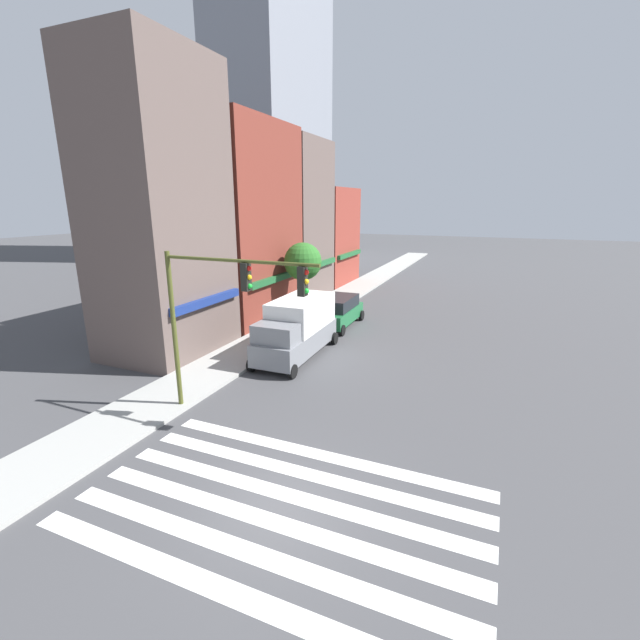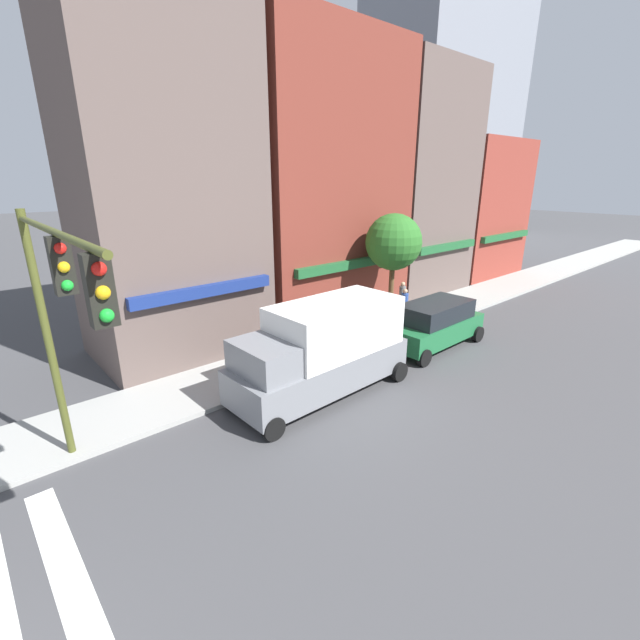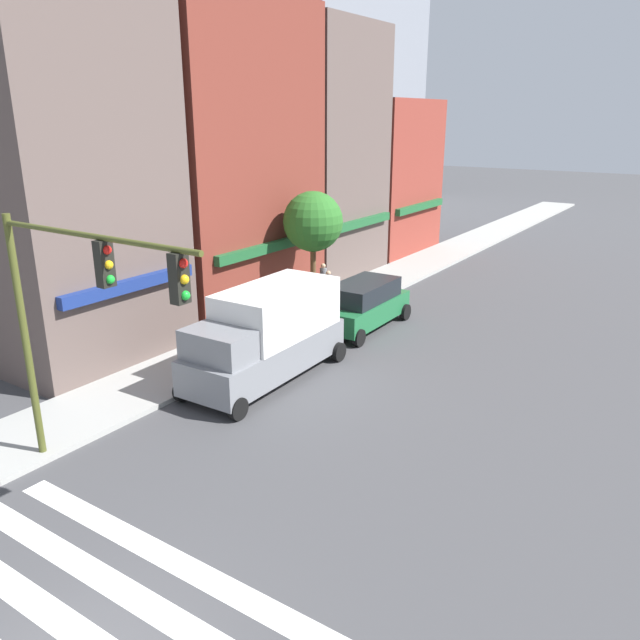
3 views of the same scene
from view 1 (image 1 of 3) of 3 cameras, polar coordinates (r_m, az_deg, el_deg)
The scene contains 11 objects.
ground_plane at distance 12.51m, azimuth -5.30°, elevation -23.66°, with size 200.00×200.00×0.00m, color #424244.
sidewalk_left at distance 16.82m, azimuth -29.26°, elevation -14.36°, with size 120.00×3.00×0.15m.
crosswalk_stripes at distance 12.51m, azimuth -5.30°, elevation -23.65°, with size 5.96×10.80×0.01m.
storefront_row at distance 31.90m, azimuth -7.85°, elevation 12.53°, with size 28.77×5.30×14.86m.
tower_distant at distance 69.77m, azimuth -6.52°, elevation 33.36°, with size 19.50×10.25×58.92m.
traffic_signal at distance 15.40m, azimuth -13.00°, elevation 2.52°, with size 0.32×6.10×6.18m.
box_truck_grey at distance 22.31m, azimuth -3.07°, elevation -0.97°, with size 6.25×2.42×3.04m.
suv_green at distance 27.97m, azimuth 2.52°, elevation 1.25°, with size 4.72×2.12×1.94m.
pedestrian_grey_coat at distance 30.87m, azimuth -1.81°, elevation 2.69°, with size 0.32×0.32×1.77m.
pedestrian_blue_shirt at distance 29.58m, azimuth -0.99°, elevation 2.13°, with size 0.32×0.32×1.77m.
street_tree at distance 28.93m, azimuth -2.30°, elevation 7.75°, with size 2.53×2.53×5.16m.
Camera 1 is at (-8.48, -4.75, 7.88)m, focal length 24.00 mm.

